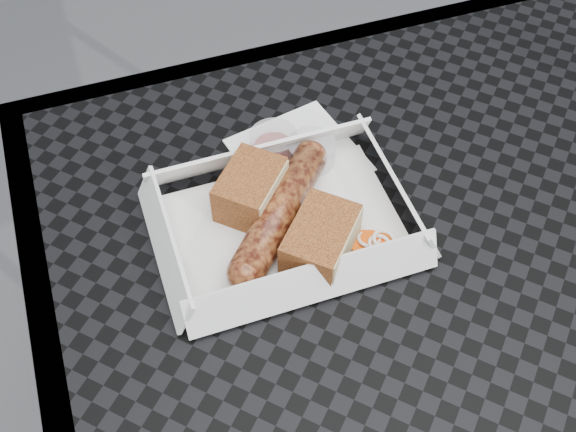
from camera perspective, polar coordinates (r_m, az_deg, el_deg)
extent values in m
cube|color=black|center=(0.70, 14.92, -6.27)|extent=(0.80, 0.80, 0.01)
cube|color=black|center=(0.92, 3.38, 13.17)|extent=(0.80, 0.03, 0.03)
cylinder|color=black|center=(1.14, -13.60, -6.51)|extent=(0.03, 0.03, 0.73)
cylinder|color=black|center=(1.30, 17.77, 2.26)|extent=(0.03, 0.03, 0.73)
cube|color=white|center=(0.71, -0.26, -0.76)|extent=(0.22, 0.15, 0.00)
cylinder|color=brown|center=(0.70, -0.65, 0.33)|extent=(0.13, 0.14, 0.04)
sphere|color=brown|center=(0.74, 1.77, 4.66)|extent=(0.04, 0.04, 0.04)
sphere|color=brown|center=(0.66, -3.38, -4.55)|extent=(0.04, 0.04, 0.04)
cube|color=brown|center=(0.71, -3.00, 2.11)|extent=(0.08, 0.09, 0.04)
cube|color=brown|center=(0.67, 2.58, -1.87)|extent=(0.09, 0.09, 0.04)
cylinder|color=#F6550A|center=(0.70, 6.28, -2.37)|extent=(0.02, 0.02, 0.00)
torus|color=white|center=(0.69, 7.08, -2.55)|extent=(0.02, 0.02, 0.00)
cube|color=#B2D17F|center=(0.70, 7.05, -1.99)|extent=(0.02, 0.02, 0.00)
cube|color=white|center=(0.77, 0.83, 4.84)|extent=(0.14, 0.14, 0.00)
cylinder|color=maroon|center=(0.76, -1.13, 5.67)|extent=(0.05, 0.05, 0.03)
cylinder|color=silver|center=(0.75, 1.85, 5.01)|extent=(0.05, 0.05, 0.03)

